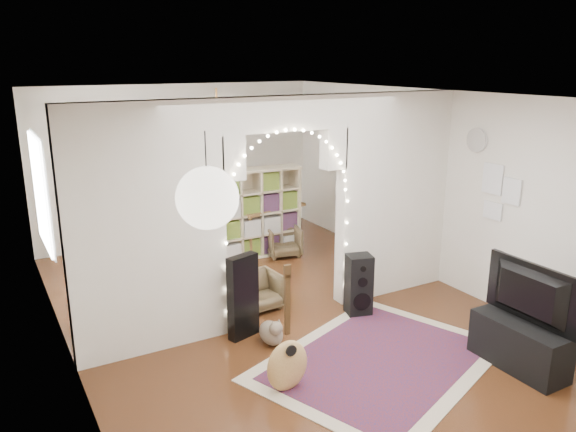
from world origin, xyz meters
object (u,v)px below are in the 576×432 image
media_console (519,345)px  dining_chair_left (259,291)px  acoustic_guitar (287,346)px  floor_speaker (359,285)px  bookcase (258,212)px  dining_chair_right (283,241)px  dining_table (263,209)px

media_console → dining_chair_left: (-1.68, 2.62, -0.02)m
acoustic_guitar → floor_speaker: acoustic_guitar is taller
bookcase → dining_chair_left: bookcase is taller
media_console → dining_chair_right: size_ratio=1.86×
bookcase → dining_chair_right: 0.63m
acoustic_guitar → floor_speaker: size_ratio=1.42×
acoustic_guitar → dining_table: 4.32m
acoustic_guitar → media_console: bearing=-19.1°
acoustic_guitar → dining_table: (1.77, 3.94, 0.20)m
floor_speaker → bookcase: size_ratio=0.54×
dining_table → dining_chair_left: dining_table is taller
bookcase → media_console: bearing=-75.0°
floor_speaker → dining_chair_right: (0.24, 2.37, -0.14)m
dining_table → dining_chair_left: 2.47m
dining_chair_left → dining_chair_right: dining_chair_right is taller
media_console → dining_chair_right: (-0.43, 4.23, -0.01)m
media_console → dining_chair_left: bearing=122.8°
dining_table → dining_chair_right: (0.09, -0.52, -0.44)m
acoustic_guitar → media_console: size_ratio=1.09×
dining_table → dining_chair_right: dining_table is taller
dining_chair_right → dining_table: bearing=112.8°
acoustic_guitar → bookcase: 3.95m
bookcase → dining_table: bearing=55.5°
media_console → bookcase: bearing=99.9°
media_console → dining_chair_left: size_ratio=1.94×
acoustic_guitar → bookcase: bookcase is taller
dining_table → acoustic_guitar: bearing=-125.7°
acoustic_guitar → dining_chair_left: 1.92m
acoustic_guitar → dining_table: bearing=66.2°
acoustic_guitar → media_console: 2.44m
floor_speaker → bookcase: bookcase is taller
dining_chair_right → floor_speaker: bearing=-82.9°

